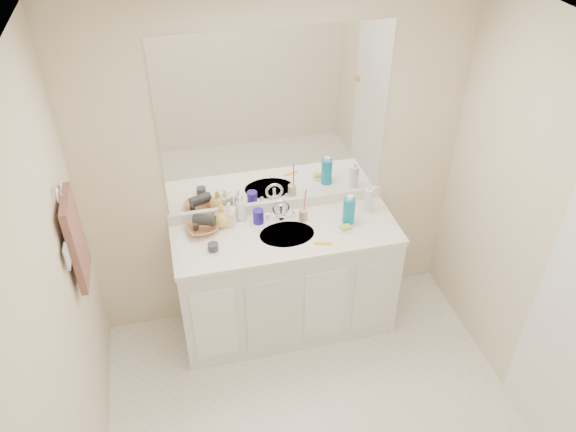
{
  "coord_description": "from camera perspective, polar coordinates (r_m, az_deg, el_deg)",
  "views": [
    {
      "loc": [
        -0.68,
        -1.84,
        3.19
      ],
      "look_at": [
        0.0,
        0.97,
        1.05
      ],
      "focal_mm": 35.0,
      "sensor_mm": 36.0,
      "label": 1
    }
  ],
  "objects": [
    {
      "name": "vanity_cabinet",
      "position": [
        4.04,
        -0.17,
        -6.74
      ],
      "size": [
        1.5,
        0.55,
        0.85
      ],
      "primitive_type": "cube",
      "color": "silver",
      "rests_on": "floor"
    },
    {
      "name": "soap_bottle_yellow",
      "position": [
        3.78,
        -6.78,
        0.05
      ],
      "size": [
        0.16,
        0.16,
        0.16
      ],
      "primitive_type": "imported",
      "rotation": [
        0.0,
        0.0,
        0.36
      ],
      "color": "#E8BE5A",
      "rests_on": "countertop"
    },
    {
      "name": "sink_basin",
      "position": [
        3.73,
        -0.11,
        -1.98
      ],
      "size": [
        0.37,
        0.37,
        0.02
      ],
      "primitive_type": "cylinder",
      "color": "beige",
      "rests_on": "countertop"
    },
    {
      "name": "backsplash",
      "position": [
        3.92,
        -1.07,
        1.09
      ],
      "size": [
        1.52,
        0.03,
        0.08
      ],
      "primitive_type": "cube",
      "color": "white",
      "rests_on": "countertop"
    },
    {
      "name": "wall_back",
      "position": [
        3.78,
        -1.16,
        4.69
      ],
      "size": [
        2.6,
        0.02,
        2.4
      ],
      "primitive_type": "cube",
      "color": "beige",
      "rests_on": "floor"
    },
    {
      "name": "tan_cup",
      "position": [
        3.83,
        1.55,
        0.1
      ],
      "size": [
        0.08,
        0.08,
        0.08
      ],
      "primitive_type": "cylinder",
      "rotation": [
        0.0,
        0.0,
        0.43
      ],
      "color": "#BFB186",
      "rests_on": "countertop"
    },
    {
      "name": "hair_dryer",
      "position": [
        3.74,
        -8.49,
        -0.39
      ],
      "size": [
        0.16,
        0.12,
        0.07
      ],
      "primitive_type": "cylinder",
      "rotation": [
        0.0,
        1.57,
        -0.36
      ],
      "color": "black",
      "rests_on": "wicker_basket"
    },
    {
      "name": "hand_towel",
      "position": [
        3.3,
        -20.73,
        -2.25
      ],
      "size": [
        0.04,
        0.32,
        0.55
      ],
      "primitive_type": "cube",
      "color": "brown",
      "rests_on": "towel_ring"
    },
    {
      "name": "mirror",
      "position": [
        3.59,
        -1.21,
        9.52
      ],
      "size": [
        1.48,
        0.01,
        1.2
      ],
      "primitive_type": "cube",
      "color": "white",
      "rests_on": "wall_back"
    },
    {
      "name": "orange_comb",
      "position": [
        3.65,
        3.6,
        -2.8
      ],
      "size": [
        0.12,
        0.06,
        0.0
      ],
      "primitive_type": "cube",
      "rotation": [
        0.0,
        0.0,
        -0.29
      ],
      "color": "orange",
      "rests_on": "countertop"
    },
    {
      "name": "countertop",
      "position": [
        3.75,
        -0.18,
        -1.83
      ],
      "size": [
        1.52,
        0.57,
        0.03
      ],
      "primitive_type": "cube",
      "color": "white",
      "rests_on": "vanity_cabinet"
    },
    {
      "name": "soap_dish",
      "position": [
        3.77,
        5.85,
        -1.37
      ],
      "size": [
        0.11,
        0.1,
        0.01
      ],
      "primitive_type": "cube",
      "rotation": [
        0.0,
        0.0,
        -0.26
      ],
      "color": "silver",
      "rests_on": "countertop"
    },
    {
      "name": "faucet",
      "position": [
        3.83,
        -0.74,
        0.43
      ],
      "size": [
        0.02,
        0.02,
        0.11
      ],
      "primitive_type": "cylinder",
      "color": "silver",
      "rests_on": "countertop"
    },
    {
      "name": "clear_pump_bottle",
      "position": [
        3.93,
        8.17,
        1.65
      ],
      "size": [
        0.07,
        0.07,
        0.18
      ],
      "primitive_type": "cylinder",
      "rotation": [
        0.0,
        0.0,
        -0.14
      ],
      "color": "white",
      "rests_on": "countertop"
    },
    {
      "name": "wall_right",
      "position": [
        3.35,
        26.52,
        -4.46
      ],
      "size": [
        0.02,
        2.6,
        2.4
      ],
      "primitive_type": "cube",
      "color": "beige",
      "rests_on": "floor"
    },
    {
      "name": "dark_jar",
      "position": [
        3.61,
        -7.62,
        -3.14
      ],
      "size": [
        0.08,
        0.08,
        0.05
      ],
      "primitive_type": "cylinder",
      "rotation": [
        0.0,
        0.0,
        -0.15
      ],
      "color": "#303036",
      "rests_on": "countertop"
    },
    {
      "name": "soap_bottle_cream",
      "position": [
        3.78,
        -5.98,
        0.21
      ],
      "size": [
        0.1,
        0.1,
        0.17
      ],
      "primitive_type": "imported",
      "rotation": [
        0.0,
        0.0,
        -0.42
      ],
      "color": "#F1E8C4",
      "rests_on": "countertop"
    },
    {
      "name": "soap_bottle_white",
      "position": [
        3.82,
        -4.82,
        0.87
      ],
      "size": [
        0.09,
        0.09,
        0.19
      ],
      "primitive_type": "imported",
      "rotation": [
        0.0,
        0.0,
        -0.21
      ],
      "color": "white",
      "rests_on": "countertop"
    },
    {
      "name": "blue_mug",
      "position": [
        3.8,
        -3.03,
        -0.03
      ],
      "size": [
        0.1,
        0.1,
        0.1
      ],
      "primitive_type": "cylinder",
      "rotation": [
        0.0,
        0.0,
        0.42
      ],
      "color": "navy",
      "rests_on": "countertop"
    },
    {
      "name": "green_soap",
      "position": [
        3.76,
        5.87,
        -1.14
      ],
      "size": [
        0.07,
        0.05,
        0.02
      ],
      "primitive_type": "cube",
      "rotation": [
        0.0,
        0.0,
        0.03
      ],
      "color": "#A8DD36",
      "rests_on": "soap_dish"
    },
    {
      "name": "ceiling",
      "position": [
        2.11,
        6.43,
        14.32
      ],
      "size": [
        2.6,
        2.6,
        0.02
      ],
      "primitive_type": "cube",
      "color": "white",
      "rests_on": "wall_back"
    },
    {
      "name": "wicker_basket",
      "position": [
        3.78,
        -8.71,
        -1.21
      ],
      "size": [
        0.24,
        0.24,
        0.05
      ],
      "primitive_type": "imported",
      "rotation": [
        0.0,
        0.0,
        0.16
      ],
      "color": "#B67649",
      "rests_on": "countertop"
    },
    {
      "name": "toothbrush",
      "position": [
        3.76,
        1.72,
        1.46
      ],
      "size": [
        0.02,
        0.04,
        0.21
      ],
      "primitive_type": "cylinder",
      "rotation": [
        0.14,
        0.0,
        0.19
      ],
      "color": "#F74195",
      "rests_on": "tan_cup"
    },
    {
      "name": "switch_plate",
      "position": [
        3.12,
        -21.53,
        -3.82
      ],
      "size": [
        0.01,
        0.08,
        0.13
      ],
      "primitive_type": "cube",
      "color": "silver",
      "rests_on": "wall_left"
    },
    {
      "name": "wall_left",
      "position": [
        2.78,
        -22.47,
        -12.99
      ],
      "size": [
        0.02,
        2.6,
        2.4
      ],
      "primitive_type": "cube",
      "color": "beige",
      "rests_on": "floor"
    },
    {
      "name": "mouthwash_bottle",
      "position": [
        3.79,
        6.2,
        0.53
      ],
      "size": [
        0.09,
        0.09,
        0.19
      ],
      "primitive_type": "cylinder",
      "rotation": [
        0.0,
        0.0,
        -0.06
      ],
      "color": "#0D7FA7",
      "rests_on": "countertop"
    },
    {
      "name": "towel_ring",
      "position": [
        3.14,
        -22.24,
        1.99
      ],
      "size": [
        0.01,
        0.11,
        0.11
      ],
      "primitive_type": "torus",
      "rotation": [
        0.0,
        1.57,
        0.0
      ],
      "color": "silver",
      "rests_on": "wall_left"
    }
  ]
}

